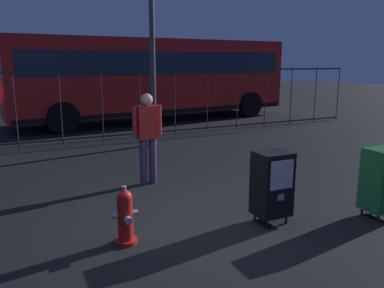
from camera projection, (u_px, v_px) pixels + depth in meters
name	position (u px, v px, depth m)	size (l,w,h in m)	color
ground_plane	(209.00, 226.00, 5.29)	(60.00, 60.00, 0.00)	black
fire_hydrant	(125.00, 217.00, 4.74)	(0.33, 0.32, 0.75)	red
newspaper_box_primary	(272.00, 184.00, 5.32)	(0.48, 0.42, 1.02)	black
newspaper_box_secondary	(382.00, 179.00, 5.50)	(0.48, 0.42, 1.02)	black
pedestrian	(147.00, 134.00, 6.94)	(0.55, 0.22, 1.67)	#382D51
fence_barrier	(102.00, 105.00, 10.88)	(18.03, 0.04, 2.00)	#2D2D33
bus_near	(154.00, 75.00, 14.48)	(10.68, 3.49, 3.00)	red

